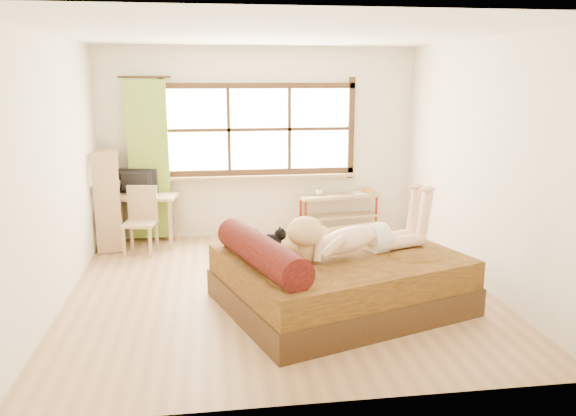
{
  "coord_description": "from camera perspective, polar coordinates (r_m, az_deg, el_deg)",
  "views": [
    {
      "loc": [
        -0.7,
        -5.78,
        2.28
      ],
      "look_at": [
        0.13,
        0.2,
        0.87
      ],
      "focal_mm": 35.0,
      "sensor_mm": 36.0,
      "label": 1
    }
  ],
  "objects": [
    {
      "name": "floor",
      "position": [
        6.25,
        -0.95,
        -8.21
      ],
      "size": [
        4.5,
        4.5,
        0.0
      ],
      "primitive_type": "plane",
      "color": "#9E754C",
      "rests_on": "ground"
    },
    {
      "name": "ceiling",
      "position": [
        5.84,
        -1.06,
        17.31
      ],
      "size": [
        4.5,
        4.5,
        0.0
      ],
      "primitive_type": "plane",
      "rotation": [
        3.14,
        0.0,
        0.0
      ],
      "color": "white",
      "rests_on": "wall_back"
    },
    {
      "name": "wall_back",
      "position": [
        8.11,
        -2.94,
        6.58
      ],
      "size": [
        4.5,
        0.0,
        4.5
      ],
      "primitive_type": "plane",
      "rotation": [
        1.57,
        0.0,
        0.0
      ],
      "color": "silver",
      "rests_on": "floor"
    },
    {
      "name": "wall_front",
      "position": [
        3.72,
        3.2,
        -1.32
      ],
      "size": [
        4.5,
        0.0,
        4.5
      ],
      "primitive_type": "plane",
      "rotation": [
        -1.57,
        0.0,
        0.0
      ],
      "color": "silver",
      "rests_on": "floor"
    },
    {
      "name": "wall_left",
      "position": [
        6.05,
        -22.68,
        3.33
      ],
      "size": [
        0.0,
        4.5,
        4.5
      ],
      "primitive_type": "plane",
      "rotation": [
        1.57,
        0.0,
        1.57
      ],
      "color": "silver",
      "rests_on": "floor"
    },
    {
      "name": "wall_right",
      "position": [
        6.56,
        18.98,
        4.31
      ],
      "size": [
        0.0,
        4.5,
        4.5
      ],
      "primitive_type": "plane",
      "rotation": [
        1.57,
        0.0,
        -1.57
      ],
      "color": "silver",
      "rests_on": "floor"
    },
    {
      "name": "window",
      "position": [
        8.07,
        -2.93,
        7.68
      ],
      "size": [
        2.8,
        0.16,
        1.46
      ],
      "color": "#FFEDBF",
      "rests_on": "wall_back"
    },
    {
      "name": "curtain",
      "position": [
        8.03,
        -13.96,
        4.71
      ],
      "size": [
        0.55,
        0.1,
        2.2
      ],
      "primitive_type": "cube",
      "color": "olive",
      "rests_on": "wall_back"
    },
    {
      "name": "bed",
      "position": [
        5.73,
        4.8,
        -7.05
      ],
      "size": [
        2.68,
        2.4,
        0.85
      ],
      "rotation": [
        0.0,
        0.0,
        0.33
      ],
      "color": "black",
      "rests_on": "floor"
    },
    {
      "name": "woman",
      "position": [
        5.58,
        7.01,
        -1.35
      ],
      "size": [
        1.62,
        0.92,
        0.67
      ],
      "primitive_type": null,
      "rotation": [
        0.0,
        0.0,
        0.33
      ],
      "color": "beige",
      "rests_on": "bed"
    },
    {
      "name": "kitten",
      "position": [
        5.62,
        -2.06,
        -3.27
      ],
      "size": [
        0.36,
        0.23,
        0.27
      ],
      "primitive_type": null,
      "rotation": [
        0.0,
        0.0,
        0.33
      ],
      "color": "black",
      "rests_on": "bed"
    },
    {
      "name": "desk",
      "position": [
        7.98,
        -15.25,
        0.64
      ],
      "size": [
        1.2,
        0.69,
        0.71
      ],
      "rotation": [
        0.0,
        0.0,
        -0.16
      ],
      "color": "#A18357",
      "rests_on": "floor"
    },
    {
      "name": "monitor",
      "position": [
        7.97,
        -15.32,
        2.58
      ],
      "size": [
        0.6,
        0.17,
        0.34
      ],
      "primitive_type": "imported",
      "rotation": [
        0.0,
        0.0,
        2.98
      ],
      "color": "black",
      "rests_on": "desk"
    },
    {
      "name": "chair",
      "position": [
        7.63,
        -14.69,
        -0.81
      ],
      "size": [
        0.45,
        0.45,
        0.88
      ],
      "rotation": [
        0.0,
        0.0,
        -0.16
      ],
      "color": "#A18357",
      "rests_on": "floor"
    },
    {
      "name": "pipe_shelf",
      "position": [
        8.27,
        5.26,
        0.28
      ],
      "size": [
        1.23,
        0.48,
        0.68
      ],
      "rotation": [
        0.0,
        0.0,
        0.16
      ],
      "color": "#A18357",
      "rests_on": "floor"
    },
    {
      "name": "cup",
      "position": [
        8.16,
        3.15,
        1.63
      ],
      "size": [
        0.14,
        0.14,
        0.09
      ],
      "primitive_type": "imported",
      "rotation": [
        0.0,
        0.0,
        0.16
      ],
      "color": "gray",
      "rests_on": "pipe_shelf"
    },
    {
      "name": "book",
      "position": [
        8.28,
        6.55,
        1.46
      ],
      "size": [
        0.21,
        0.27,
        0.02
      ],
      "primitive_type": "imported",
      "rotation": [
        0.0,
        0.0,
        0.16
      ],
      "color": "gray",
      "rests_on": "pipe_shelf"
    },
    {
      "name": "bookshelf",
      "position": [
        7.91,
        -17.79,
        0.85
      ],
      "size": [
        0.39,
        0.61,
        1.33
      ],
      "rotation": [
        0.0,
        0.0,
        0.12
      ],
      "color": "#A18357",
      "rests_on": "floor"
    }
  ]
}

